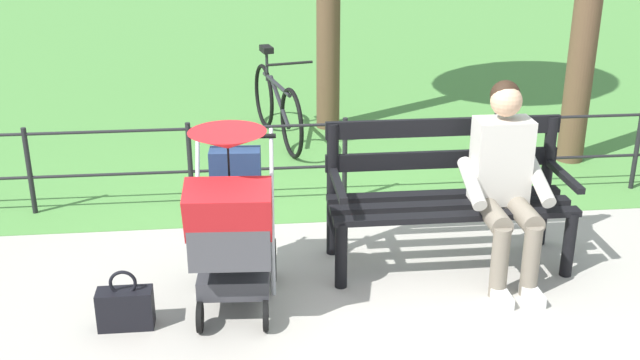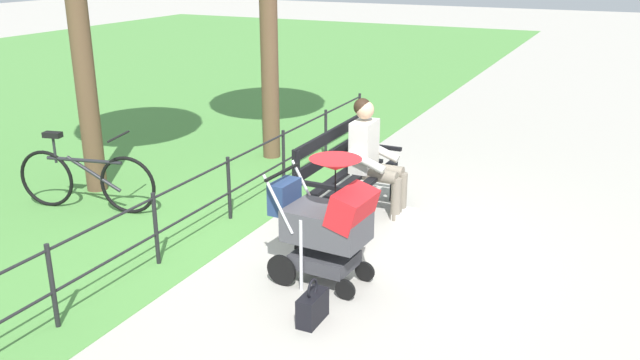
% 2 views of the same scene
% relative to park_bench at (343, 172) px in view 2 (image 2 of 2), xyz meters
% --- Properties ---
extents(ground_plane, '(60.00, 60.00, 0.00)m').
position_rel_park_bench_xyz_m(ground_plane, '(0.54, 0.12, -0.53)').
color(ground_plane, '#ADA89E').
extents(park_bench, '(1.60, 0.60, 0.96)m').
position_rel_park_bench_xyz_m(park_bench, '(0.00, 0.00, 0.00)').
color(park_bench, black).
rests_on(park_bench, ground).
extents(person_on_bench, '(0.53, 0.74, 1.28)m').
position_rel_park_bench_xyz_m(person_on_bench, '(-0.31, 0.22, 0.15)').
color(person_on_bench, slate).
rests_on(person_on_bench, ground).
extents(stroller, '(0.55, 0.92, 1.15)m').
position_rel_park_bench_xyz_m(stroller, '(1.42, 0.48, 0.07)').
color(stroller, black).
rests_on(stroller, ground).
extents(handbag, '(0.32, 0.14, 0.37)m').
position_rel_park_bench_xyz_m(handbag, '(2.06, 0.65, -0.40)').
color(handbag, black).
rests_on(handbag, ground).
extents(park_fence, '(7.35, 0.04, 0.70)m').
position_rel_park_bench_xyz_m(park_fence, '(0.27, -1.09, -0.11)').
color(park_fence, black).
rests_on(park_fence, ground).
extents(bicycle, '(0.52, 1.63, 0.89)m').
position_rel_park_bench_xyz_m(bicycle, '(1.00, -2.67, -0.16)').
color(bicycle, black).
rests_on(bicycle, ground).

